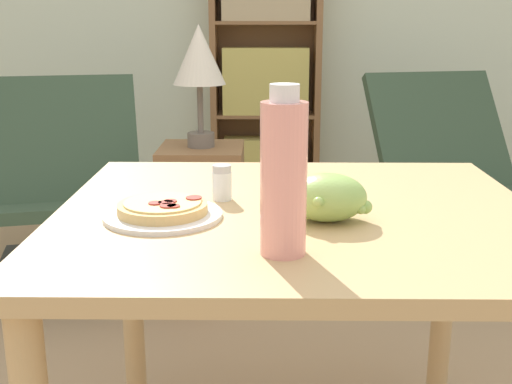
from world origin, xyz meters
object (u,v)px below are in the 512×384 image
Objects in this scene: pizza_on_plate at (163,211)px; lounge_chair_far at (451,204)px; salt_shaker at (222,183)px; side_table at (203,221)px; grape_bunch at (327,197)px; drink_bottle at (284,176)px; table_lamp at (199,61)px; bookshelf at (266,77)px; lounge_chair_near at (66,217)px.

lounge_chair_far is at bearing 57.22° from pizza_on_plate.
pizza_on_plate is 0.18m from salt_shaker.
side_table is (-0.05, 1.33, -0.45)m from pizza_on_plate.
lounge_chair_far reaches higher than grape_bunch.
table_lamp is (-0.29, 1.53, 0.09)m from drink_bottle.
bookshelf is at bearing 92.49° from grape_bunch.
bookshelf is at bearing 78.90° from table_lamp.
salt_shaker is at bearing 145.65° from grape_bunch.
pizza_on_plate is 0.14× the size of bookshelf.
lounge_chair_near is at bearing 114.70° from pizza_on_plate.
lounge_chair_far reaches higher than side_table.
pizza_on_plate is 0.27× the size of lounge_chair_near.
bookshelf is at bearing 87.72° from salt_shaker.
salt_shaker reaches higher than pizza_on_plate.
pizza_on_plate is 1.32× the size of grape_bunch.
table_lamp is (0.00, 0.00, 0.66)m from side_table.
pizza_on_plate is 2.08m from lounge_chair_far.
lounge_chair_near is at bearing 168.11° from table_lamp.
table_lamp is at bearing 100.69° from drink_bottle.
bookshelf is (0.21, 2.68, 0.03)m from pizza_on_plate.
lounge_chair_far is 1.41× the size of side_table.
salt_shaker is 0.16× the size of table_lamp.
table_lamp is (-0.05, 1.33, 0.21)m from pizza_on_plate.
side_table is (-0.26, -1.35, -0.48)m from bookshelf.
grape_bunch is 0.20× the size of lounge_chair_near.
side_table is at bearing 92.25° from pizza_on_plate.
bookshelf reaches higher than grape_bunch.
pizza_on_plate is 3.06× the size of salt_shaker.
grape_bunch is 1.41m from table_lamp.
grape_bunch is (0.33, -0.01, 0.03)m from pizza_on_plate.
table_lamp is (-1.15, -0.37, 0.69)m from lounge_chair_far.
drink_bottle is 0.59× the size of table_lamp.
pizza_on_plate is 0.50× the size of table_lamp.
pizza_on_plate is at bearing -94.53° from bookshelf.
drink_bottle reaches higher than grape_bunch.
salt_shaker is 1.22m from table_lamp.
lounge_chair_near is at bearing 168.11° from side_table.
table_lamp reaches higher than salt_shaker.
grape_bunch reaches higher than side_table.
side_table is 0.66m from table_lamp.
bookshelf is (0.88, 1.22, 0.51)m from lounge_chair_near.
pizza_on_plate is 1.35m from table_lamp.
lounge_chair_far is at bearing -48.03° from bookshelf.
lounge_chair_near is 1.84× the size of table_lamp.
pizza_on_plate is 0.33m from drink_bottle.
lounge_chair_far is (1.77, 0.24, 0.00)m from lounge_chair_near.
salt_shaker is (-0.13, 0.34, -0.10)m from drink_bottle.
lounge_chair_far is 1.84× the size of table_lamp.
bookshelf reaches higher than lounge_chair_near.
grape_bunch is at bearing 63.42° from drink_bottle.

